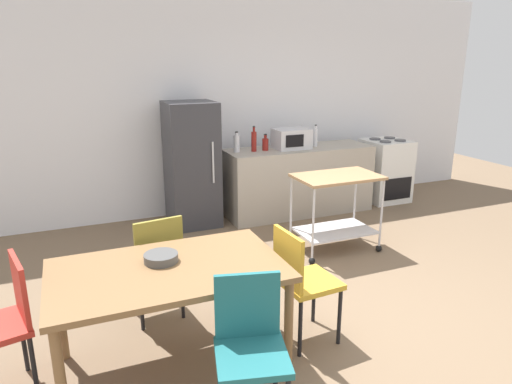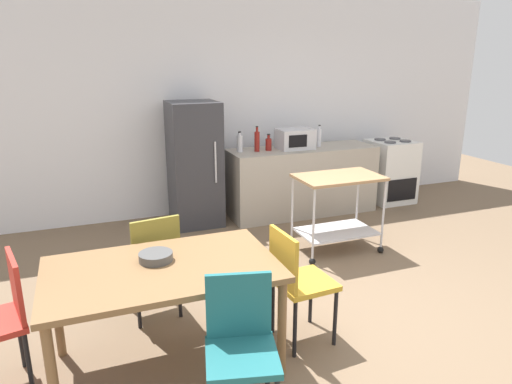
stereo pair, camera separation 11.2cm
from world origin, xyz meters
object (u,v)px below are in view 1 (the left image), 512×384
object	(u,v)px
chair_teal	(250,343)
chair_red	(3,319)
dining_table	(168,279)
chair_olive	(156,260)
bottle_hot_sauce	(265,144)
kitchen_cart	(336,200)
refrigerator	(192,165)
bottle_sesame_oil	(315,137)
stove_oven	(385,170)
chair_mustard	(301,278)
bottle_vinegar	(237,143)
microwave	(291,139)
bottle_sparkling_water	(254,141)
fruit_bowl	(161,258)

from	to	relation	value
chair_teal	chair_red	bearing A→B (deg)	162.30
dining_table	chair_olive	xyz separation A→B (m)	(0.03, 0.66, -0.15)
dining_table	chair_olive	bearing A→B (deg)	87.11
chair_red	bottle_hot_sauce	xyz separation A→B (m)	(2.85, 2.50, 0.47)
kitchen_cart	chair_red	bearing A→B (deg)	-159.28
chair_olive	refrigerator	size ratio (longest dim) A/B	0.57
chair_red	bottle_sesame_oil	world-z (taller)	bottle_sesame_oil
chair_red	stove_oven	bearing A→B (deg)	104.53
stove_oven	chair_teal	bearing A→B (deg)	-136.43
chair_teal	kitchen_cart	bearing A→B (deg)	61.64
dining_table	chair_mustard	size ratio (longest dim) A/B	1.69
chair_olive	refrigerator	distance (m)	2.26
dining_table	refrigerator	bearing A→B (deg)	71.93
bottle_vinegar	microwave	world-z (taller)	same
chair_red	kitchen_cart	size ratio (longest dim) A/B	0.98
chair_olive	stove_oven	world-z (taller)	stove_oven
chair_teal	stove_oven	distance (m)	4.80
chair_teal	bottle_hot_sauce	world-z (taller)	bottle_hot_sauce
bottle_hot_sauce	microwave	distance (m)	0.37
chair_red	stove_oven	xyz separation A→B (m)	(4.79, 2.50, -0.07)
chair_mustard	microwave	bearing A→B (deg)	-29.32
bottle_sparkling_water	fruit_bowl	world-z (taller)	bottle_sparkling_water
refrigerator	bottle_sesame_oil	world-z (taller)	refrigerator
chair_olive	fruit_bowl	size ratio (longest dim) A/B	3.93
chair_mustard	kitchen_cart	size ratio (longest dim) A/B	0.98
stove_oven	fruit_bowl	distance (m)	4.60
bottle_sparkling_water	bottle_sesame_oil	size ratio (longest dim) A/B	1.11
dining_table	chair_teal	distance (m)	0.74
chair_olive	chair_mustard	xyz separation A→B (m)	(0.92, -0.72, 0.00)
bottle_vinegar	bottle_sesame_oil	world-z (taller)	bottle_sesame_oil
bottle_vinegar	dining_table	bearing A→B (deg)	-118.71
chair_mustard	bottle_sesame_oil	bearing A→B (deg)	-35.24
fruit_bowl	refrigerator	bearing A→B (deg)	70.85
chair_red	stove_oven	size ratio (longest dim) A/B	0.97
refrigerator	microwave	bearing A→B (deg)	-4.08
microwave	fruit_bowl	bearing A→B (deg)	-131.52
chair_teal	bottle_vinegar	distance (m)	3.57
refrigerator	bottle_sesame_oil	xyz separation A→B (m)	(1.70, -0.08, 0.25)
kitchen_cart	bottle_vinegar	distance (m)	1.57
chair_olive	kitchen_cart	bearing A→B (deg)	-170.72
chair_red	chair_olive	bearing A→B (deg)	103.38
chair_red	stove_oven	world-z (taller)	stove_oven
refrigerator	bottle_vinegar	distance (m)	0.63
chair_teal	bottle_vinegar	size ratio (longest dim) A/B	3.42
chair_olive	fruit_bowl	xyz separation A→B (m)	(-0.05, -0.56, 0.26)
dining_table	chair_red	xyz separation A→B (m)	(-1.00, 0.15, -0.15)
dining_table	chair_mustard	world-z (taller)	chair_mustard
bottle_hot_sauce	fruit_bowl	distance (m)	3.17
bottle_vinegar	microwave	distance (m)	0.75
chair_red	bottle_vinegar	size ratio (longest dim) A/B	3.42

